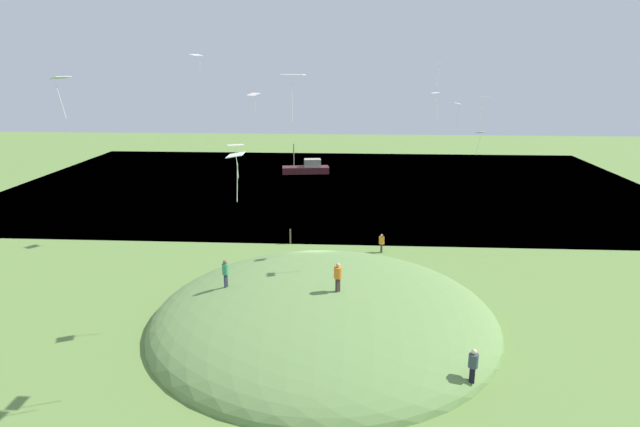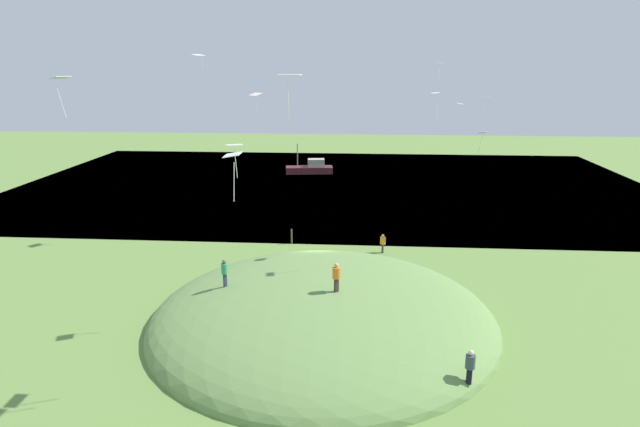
{
  "view_description": "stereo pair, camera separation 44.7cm",
  "coord_description": "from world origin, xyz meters",
  "views": [
    {
      "loc": [
        38.57,
        2.7,
        15.14
      ],
      "look_at": [
        3.66,
        0.62,
        5.32
      ],
      "focal_mm": 30.19,
      "sensor_mm": 36.0,
      "label": 1
    },
    {
      "loc": [
        38.55,
        3.15,
        15.14
      ],
      "look_at": [
        3.66,
        0.62,
        5.32
      ],
      "focal_mm": 30.19,
      "sensor_mm": 36.0,
      "label": 2
    }
  ],
  "objects": [
    {
      "name": "grass_hill",
      "position": [
        8.75,
        1.16,
        0.0
      ],
      "size": [
        21.33,
        20.97,
        4.92
      ],
      "primitive_type": "ellipsoid",
      "color": "#678B49",
      "rests_on": "ground_plane"
    },
    {
      "name": "boat_on_lake",
      "position": [
        -36.41,
        -3.61,
        0.7
      ],
      "size": [
        2.9,
        6.79,
        4.24
      ],
      "rotation": [
        0.0,
        0.0,
        1.7
      ],
      "color": "#4B2023",
      "rests_on": "lake_water"
    },
    {
      "name": "lake_water",
      "position": [
        -29.73,
        0.0,
        -0.2
      ],
      "size": [
        48.79,
        80.0,
        0.4
      ],
      "primitive_type": "cube",
      "color": "navy",
      "rests_on": "ground_plane"
    },
    {
      "name": "kite_3",
      "position": [
        -5.5,
        13.04,
        9.58
      ],
      "size": [
        0.73,
        0.84,
        1.92
      ],
      "color": "silver"
    },
    {
      "name": "person_with_child",
      "position": [
        -3.65,
        5.28,
        0.98
      ],
      "size": [
        0.55,
        0.55,
        1.59
      ],
      "rotation": [
        0.0,
        0.0,
        2.9
      ],
      "color": "#363028",
      "rests_on": "ground_plane"
    },
    {
      "name": "person_on_hilltop",
      "position": [
        9.95,
        2.02,
        3.52
      ],
      "size": [
        0.66,
        0.66,
        1.75
      ],
      "rotation": [
        0.0,
        0.0,
        2.28
      ],
      "color": "#362924",
      "rests_on": "grass_hill"
    },
    {
      "name": "person_watching_kites",
      "position": [
        8.76,
        -4.79,
        3.12
      ],
      "size": [
        0.54,
        0.54,
        1.73
      ],
      "rotation": [
        0.0,
        0.0,
        2.47
      ],
      "color": "#272D44",
      "rests_on": "grass_hill"
    },
    {
      "name": "mooring_post",
      "position": [
        -5.45,
        -2.5,
        0.66
      ],
      "size": [
        0.14,
        0.14,
        1.31
      ],
      "primitive_type": "cylinder",
      "color": "brown",
      "rests_on": "ground_plane"
    },
    {
      "name": "person_walking_path",
      "position": [
        15.92,
        8.53,
        1.68
      ],
      "size": [
        0.6,
        0.6,
        1.77
      ],
      "rotation": [
        0.0,
        0.0,
        1.18
      ],
      "color": "black",
      "rests_on": "grass_hill"
    },
    {
      "name": "kite_8",
      "position": [
        -3.24,
        12.51,
        12.57
      ],
      "size": [
        0.79,
        0.99,
        2.1
      ],
      "color": "white"
    },
    {
      "name": "kite_4",
      "position": [
        -11.29,
        12.18,
        11.47
      ],
      "size": [
        0.88,
        0.64,
        2.02
      ],
      "color": "white"
    },
    {
      "name": "kite_1",
      "position": [
        4.77,
        7.75,
        13.22
      ],
      "size": [
        0.76,
        0.59,
        1.75
      ],
      "color": "white"
    },
    {
      "name": "kite_0",
      "position": [
        15.56,
        0.19,
        14.56
      ],
      "size": [
        0.79,
        1.06,
        1.94
      ],
      "color": "white"
    },
    {
      "name": "kite_5",
      "position": [
        -6.9,
        -10.24,
        15.74
      ],
      "size": [
        1.22,
        1.14,
        1.14
      ],
      "color": "white"
    },
    {
      "name": "kite_9",
      "position": [
        15.41,
        -2.39,
        11.13
      ],
      "size": [
        1.07,
        0.76,
        2.16
      ],
      "color": "white"
    },
    {
      "name": "kite_10",
      "position": [
        9.52,
        -3.68,
        10.68
      ],
      "size": [
        0.95,
        1.08,
        1.94
      ],
      "color": "white"
    },
    {
      "name": "kite_2",
      "position": [
        0.4,
        8.45,
        15.06
      ],
      "size": [
        0.88,
        0.67,
        1.67
      ],
      "color": "white"
    },
    {
      "name": "kite_6",
      "position": [
        -10.0,
        -6.16,
        12.39
      ],
      "size": [
        1.41,
        1.41,
        1.68
      ],
      "color": "white"
    },
    {
      "name": "ground_plane",
      "position": [
        0.0,
        0.0,
        0.0
      ],
      "size": [
        160.0,
        160.0,
        0.0
      ],
      "primitive_type": "plane",
      "color": "olive"
    },
    {
      "name": "kite_7",
      "position": [
        10.35,
        -12.68,
        14.25
      ],
      "size": [
        1.09,
        0.98,
        2.18
      ],
      "color": "silver"
    }
  ]
}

